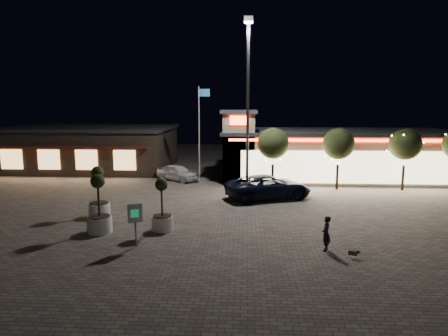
# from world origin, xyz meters

# --- Properties ---
(ground) EXTENTS (90.00, 90.00, 0.00)m
(ground) POSITION_xyz_m (0.00, 0.00, 0.00)
(ground) COLOR #73695D
(ground) RESTS_ON ground
(retail_building) EXTENTS (20.40, 8.40, 6.10)m
(retail_building) POSITION_xyz_m (9.51, 15.82, 2.21)
(retail_building) COLOR gray
(retail_building) RESTS_ON ground
(restaurant_building) EXTENTS (16.40, 11.00, 4.30)m
(restaurant_building) POSITION_xyz_m (-14.00, 19.97, 2.16)
(restaurant_building) COLOR #382D23
(restaurant_building) RESTS_ON ground
(floodlight_pole) EXTENTS (0.60, 0.40, 12.38)m
(floodlight_pole) POSITION_xyz_m (2.00, 8.00, 7.02)
(floodlight_pole) COLOR gray
(floodlight_pole) RESTS_ON ground
(flagpole) EXTENTS (0.95, 0.10, 8.00)m
(flagpole) POSITION_xyz_m (-1.90, 13.00, 4.74)
(flagpole) COLOR white
(flagpole) RESTS_ON ground
(string_tree_a) EXTENTS (2.42, 2.42, 4.79)m
(string_tree_a) POSITION_xyz_m (4.00, 11.00, 3.56)
(string_tree_a) COLOR #332319
(string_tree_a) RESTS_ON ground
(string_tree_b) EXTENTS (2.42, 2.42, 4.79)m
(string_tree_b) POSITION_xyz_m (9.00, 11.00, 3.56)
(string_tree_b) COLOR #332319
(string_tree_b) RESTS_ON ground
(string_tree_c) EXTENTS (2.42, 2.42, 4.79)m
(string_tree_c) POSITION_xyz_m (14.00, 11.00, 3.56)
(string_tree_c) COLOR #332319
(string_tree_c) RESTS_ON ground
(pickup_truck) EXTENTS (6.67, 4.79, 1.69)m
(pickup_truck) POSITION_xyz_m (3.51, 7.62, 0.84)
(pickup_truck) COLOR black
(pickup_truck) RESTS_ON ground
(white_sedan) EXTENTS (4.26, 3.67, 1.38)m
(white_sedan) POSITION_xyz_m (-4.05, 13.95, 0.69)
(white_sedan) COLOR white
(white_sedan) RESTS_ON ground
(pedestrian) EXTENTS (0.54, 0.68, 1.62)m
(pedestrian) POSITION_xyz_m (5.57, -2.40, 0.81)
(pedestrian) COLOR black
(pedestrian) RESTS_ON ground
(dog) EXTENTS (0.47, 0.31, 0.26)m
(dog) POSITION_xyz_m (6.65, -3.23, 0.26)
(dog) COLOR #59514C
(dog) RESTS_ON ground
(planter_left) EXTENTS (1.24, 1.24, 3.04)m
(planter_left) POSITION_xyz_m (-6.69, 2.39, 0.94)
(planter_left) COLOR white
(planter_left) RESTS_ON ground
(planter_mid) EXTENTS (1.25, 1.25, 3.08)m
(planter_mid) POSITION_xyz_m (-5.62, -0.43, 0.95)
(planter_mid) COLOR white
(planter_mid) RESTS_ON ground
(planter_right) EXTENTS (1.14, 1.14, 2.80)m
(planter_right) POSITION_xyz_m (-2.45, 0.11, 0.86)
(planter_right) COLOR white
(planter_right) RESTS_ON ground
(valet_sign) EXTENTS (0.66, 0.29, 2.06)m
(valet_sign) POSITION_xyz_m (-3.18, -2.39, 1.44)
(valet_sign) COLOR gray
(valet_sign) RESTS_ON ground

